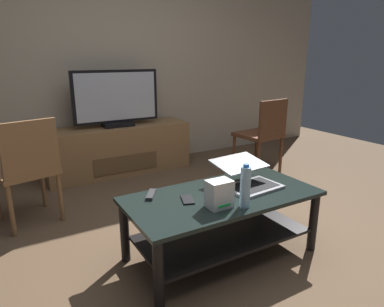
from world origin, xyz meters
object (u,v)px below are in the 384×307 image
Objects in this scene: coffee_table at (222,213)px; side_chair at (27,166)px; dining_chair at (264,132)px; cell_phone at (188,200)px; tv_remote at (151,194)px; television at (117,100)px; media_cabinet at (119,149)px; router_box at (219,194)px; water_bottle_near at (245,187)px; laptop at (247,177)px.

side_chair reaches higher than coffee_table.
dining_chair is 1.93m from cell_phone.
cell_phone is at bearing -13.64° from tv_remote.
dining_chair is at bearing -34.05° from television.
router_box reaches higher than media_cabinet.
water_bottle_near is 0.62m from tv_remote.
router_box is (-1.48, -1.26, 0.02)m from dining_chair.
dining_chair is 3.25× the size of water_bottle_near.
media_cabinet is at bearing 97.66° from laptop.
side_chair is 6.28× the size of cell_phone.
laptop is 0.49m from cell_phone.
water_bottle_near is 1.71× the size of tv_remote.
dining_chair is 2.04× the size of laptop.
television is (-0.03, 2.04, 0.55)m from coffee_table.
laptop reaches higher than tv_remote.
water_bottle_near is at bearing -30.60° from router_box.
cell_phone is 0.88× the size of tv_remote.
laptop is at bearing 20.42° from cell_phone.
water_bottle_near is at bearing -89.13° from media_cabinet.
coffee_table is at bearing 91.04° from water_bottle_near.
media_cabinet is 6.03× the size of water_bottle_near.
coffee_table is at bearing -170.36° from laptop.
side_chair reaches higher than router_box.
television reaches higher than laptop.
side_chair is 3.22× the size of water_bottle_near.
laptop is 2.71× the size of tv_remote.
media_cabinet reaches higher than cell_phone.
cell_phone is (-0.25, 0.03, 0.14)m from coffee_table.
dining_chair reaches higher than router_box.
coffee_table is 2.97× the size of laptop.
side_chair reaches higher than laptop.
media_cabinet is 1.88× the size of side_chair.
coffee_table is at bearing 5.94° from tv_remote.
dining_chair is 1.94m from router_box.
coffee_table is 0.30m from router_box.
router_box is at bearing 149.40° from water_bottle_near.
water_bottle_near is (-1.34, -1.34, 0.07)m from dining_chair.
water_bottle_near is at bearing -135.07° from dining_chair.
television is 1.41m from side_chair.
television is at bearing 40.29° from side_chair.
coffee_table is at bearing -47.31° from side_chair.
router_box is at bearing -18.14° from tv_remote.
dining_chair is 1.01× the size of side_chair.
side_chair is (-1.07, 1.16, 0.18)m from coffee_table.
coffee_table is 2.12m from television.
media_cabinet is 2.06m from laptop.
laptop is (-1.10, -1.07, 0.00)m from dining_chair.
router_box is 0.16m from water_bottle_near.
laptop is at bearing -82.34° from media_cabinet.
television reaches higher than router_box.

